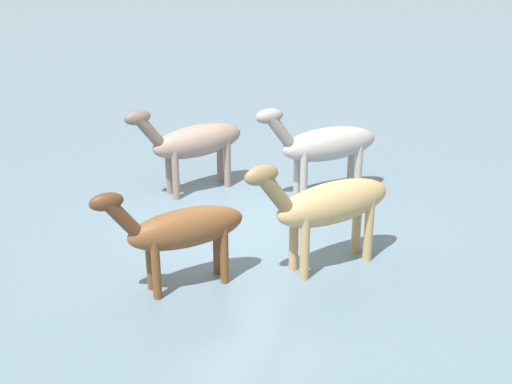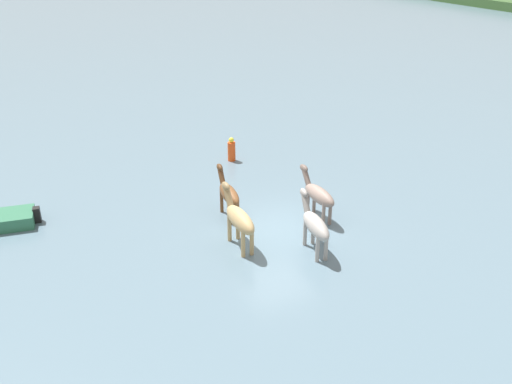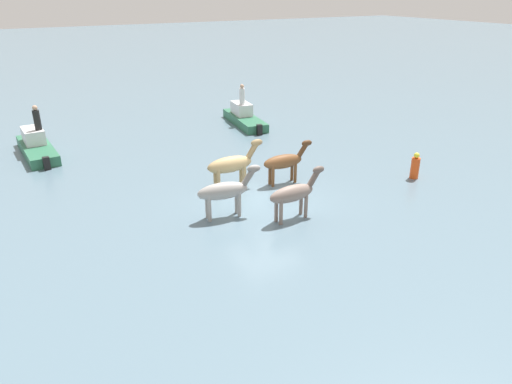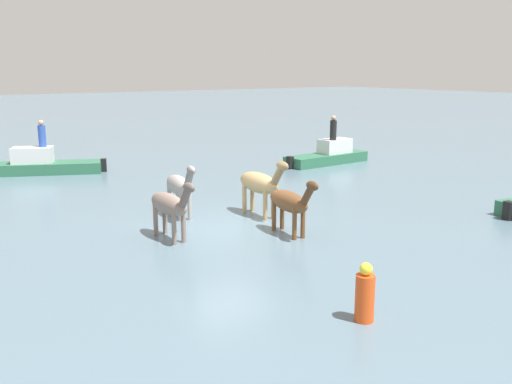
{
  "view_description": "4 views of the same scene",
  "coord_description": "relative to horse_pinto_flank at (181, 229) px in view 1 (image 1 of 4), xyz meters",
  "views": [
    {
      "loc": [
        -5.13,
        -10.02,
        6.05
      ],
      "look_at": [
        -0.25,
        -0.92,
        1.12
      ],
      "focal_mm": 52.88,
      "sensor_mm": 36.0,
      "label": 1
    },
    {
      "loc": [
        15.45,
        -7.95,
        9.7
      ],
      "look_at": [
        -0.92,
        -0.39,
        1.15
      ],
      "focal_mm": 38.52,
      "sensor_mm": 36.0,
      "label": 2
    },
    {
      "loc": [
        8.38,
        14.2,
        7.53
      ],
      "look_at": [
        0.92,
        0.92,
        0.92
      ],
      "focal_mm": 33.31,
      "sensor_mm": 36.0,
      "label": 3
    },
    {
      "loc": [
        -13.58,
        8.17,
        4.6
      ],
      "look_at": [
        -0.79,
        -0.61,
        1.16
      ],
      "focal_mm": 39.29,
      "sensor_mm": 36.0,
      "label": 4
    }
  ],
  "objects": [
    {
      "name": "ground_plane",
      "position": [
        1.61,
        1.19,
        -0.95
      ],
      "size": [
        187.37,
        187.37,
        0.0
      ],
      "primitive_type": "plane",
      "color": "slate"
    },
    {
      "name": "horse_chestnut_trailing",
      "position": [
        1.51,
        2.95,
        0.02
      ],
      "size": [
        2.27,
        0.6,
        1.77
      ],
      "rotation": [
        0.0,
        0.0,
        3.18
      ],
      "color": "gray",
      "rests_on": "ground_plane"
    },
    {
      "name": "horse_pinto_flank",
      "position": [
        0.0,
        0.0,
        0.0
      ],
      "size": [
        2.23,
        0.62,
        1.73
      ],
      "rotation": [
        0.0,
        0.0,
        3.08
      ],
      "color": "brown",
      "rests_on": "ground_plane"
    },
    {
      "name": "horse_gray_outer",
      "position": [
        2.17,
        -0.5,
        0.11
      ],
      "size": [
        2.46,
        0.58,
        1.92
      ],
      "rotation": [
        0.0,
        0.0,
        3.15
      ],
      "color": "tan",
      "rests_on": "ground_plane"
    },
    {
      "name": "horse_dun_straggler",
      "position": [
        3.5,
        1.64,
        0.05
      ],
      "size": [
        2.35,
        0.78,
        1.81
      ],
      "rotation": [
        0.0,
        0.0,
        3.0
      ],
      "color": "#9E9993",
      "rests_on": "ground_plane"
    }
  ]
}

